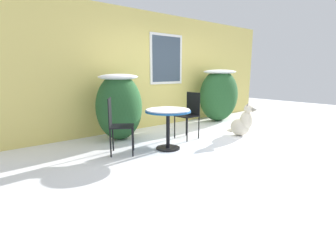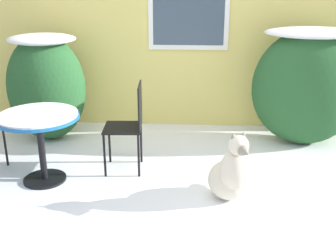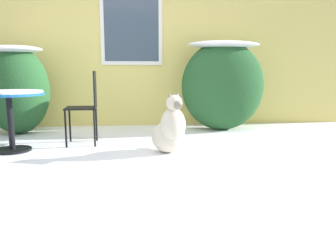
{
  "view_description": "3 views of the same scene",
  "coord_description": "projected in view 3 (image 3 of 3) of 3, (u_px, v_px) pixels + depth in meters",
  "views": [
    {
      "loc": [
        -4.18,
        -3.02,
        1.36
      ],
      "look_at": [
        -1.25,
        0.42,
        0.42
      ],
      "focal_mm": 28.0,
      "sensor_mm": 36.0,
      "label": 1
    },
    {
      "loc": [
        0.23,
        -3.35,
        2.01
      ],
      "look_at": [
        0.0,
        0.6,
        0.55
      ],
      "focal_mm": 45.0,
      "sensor_mm": 36.0,
      "label": 2
    },
    {
      "loc": [
        0.22,
        -3.55,
        0.94
      ],
      "look_at": [
        0.59,
        0.18,
        0.31
      ],
      "focal_mm": 35.0,
      "sensor_mm": 36.0,
      "label": 3
    }
  ],
  "objects": [
    {
      "name": "ground_plane",
      "position": [
        117.0,
        157.0,
        3.62
      ],
      "size": [
        16.0,
        16.0,
        0.0
      ],
      "primitive_type": "plane",
      "color": "white"
    },
    {
      "name": "house_wall",
      "position": [
        122.0,
        45.0,
        5.55
      ],
      "size": [
        8.0,
        0.1,
        2.73
      ],
      "color": "#E5D16B",
      "rests_on": "ground_plane"
    },
    {
      "name": "shrub_left",
      "position": [
        16.0,
        88.0,
        4.89
      ],
      "size": [
        0.95,
        0.8,
        1.32
      ],
      "color": "#235128",
      "rests_on": "ground_plane"
    },
    {
      "name": "shrub_middle",
      "position": [
        223.0,
        84.0,
        5.22
      ],
      "size": [
        1.33,
        0.8,
        1.41
      ],
      "color": "#235128",
      "rests_on": "ground_plane"
    },
    {
      "name": "patio_table",
      "position": [
        9.0,
        102.0,
        3.81
      ],
      "size": [
        0.8,
        0.8,
        0.71
      ],
      "color": "black",
      "rests_on": "ground_plane"
    },
    {
      "name": "patio_chair_near_table",
      "position": [
        87.0,
        104.0,
        4.21
      ],
      "size": [
        0.4,
        0.4,
        0.94
      ],
      "rotation": [
        0.0,
        0.0,
        -1.53
      ],
      "color": "black",
      "rests_on": "ground_plane"
    },
    {
      "name": "dog",
      "position": [
        170.0,
        131.0,
        3.76
      ],
      "size": [
        0.5,
        0.6,
        0.7
      ],
      "rotation": [
        0.0,
        0.0,
        0.38
      ],
      "color": "beige",
      "rests_on": "ground_plane"
    }
  ]
}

